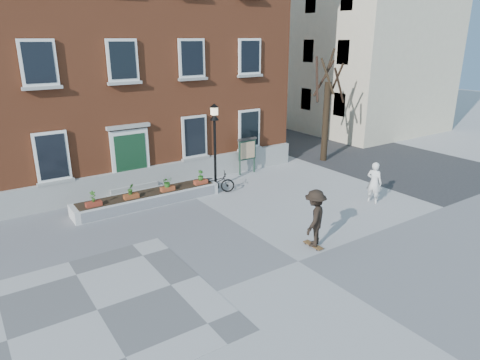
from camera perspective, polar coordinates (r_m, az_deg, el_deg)
ground at (r=13.81m, az=7.77°, el=-10.68°), size 100.00×100.00×0.00m
checker_patch at (r=12.11m, az=-18.50°, el=-16.12°), size 6.00×6.00×0.01m
bicycle at (r=19.28m, az=-3.46°, el=-0.34°), size 1.93×1.36×0.96m
parked_car at (r=33.04m, az=1.57°, el=8.05°), size 1.81×4.42×1.42m
bystander at (r=18.86m, az=17.45°, el=-0.31°), size 0.58×0.74×1.78m
brick_building at (r=23.66m, az=-19.77°, el=16.51°), size 18.40×10.85×12.60m
planter_assembly at (r=18.34m, az=-12.10°, el=-2.32°), size 6.20×1.12×1.15m
bare_tree at (r=24.42m, az=11.44°, el=8.93°), size 1.83×1.83×6.16m
side_street at (r=38.82m, az=8.77°, el=18.77°), size 15.20×36.00×14.50m
lamp_post at (r=19.36m, az=-3.40°, el=6.06°), size 0.40×0.40×3.93m
notice_board at (r=21.79m, az=0.97°, el=4.05°), size 1.10×0.16×1.87m
skateboarder at (r=14.33m, az=9.93°, el=-5.03°), size 1.45×1.27×2.02m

